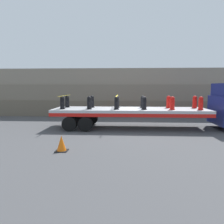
# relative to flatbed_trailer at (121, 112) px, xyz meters

# --- Properties ---
(ground_plane) EXTENTS (120.00, 120.00, 0.00)m
(ground_plane) POSITION_rel_flatbed_trailer_xyz_m (0.52, 0.00, -0.99)
(ground_plane) COLOR #474749
(rock_cliff) EXTENTS (60.00, 3.30, 4.05)m
(rock_cliff) POSITION_rel_flatbed_trailer_xyz_m (0.52, 6.46, 1.04)
(rock_cliff) COLOR #665B4C
(rock_cliff) RESTS_ON ground_plane
(flatbed_trailer) EXTENTS (9.22, 2.59, 1.20)m
(flatbed_trailer) POSITION_rel_flatbed_trailer_xyz_m (0.00, 0.00, 0.00)
(flatbed_trailer) COLOR #B2B2B7
(flatbed_trailer) RESTS_ON ground_plane
(fire_hydrant_black_near_0) EXTENTS (0.33, 0.52, 0.77)m
(fire_hydrant_black_near_0) POSITION_rel_flatbed_trailer_xyz_m (-3.49, -0.55, 0.58)
(fire_hydrant_black_near_0) COLOR black
(fire_hydrant_black_near_0) RESTS_ON flatbed_trailer
(fire_hydrant_black_far_0) EXTENTS (0.33, 0.52, 0.77)m
(fire_hydrant_black_far_0) POSITION_rel_flatbed_trailer_xyz_m (-3.49, 0.55, 0.58)
(fire_hydrant_black_far_0) COLOR black
(fire_hydrant_black_far_0) RESTS_ON flatbed_trailer
(fire_hydrant_black_near_1) EXTENTS (0.33, 0.52, 0.77)m
(fire_hydrant_black_near_1) POSITION_rel_flatbed_trailer_xyz_m (-1.89, -0.55, 0.58)
(fire_hydrant_black_near_1) COLOR black
(fire_hydrant_black_near_1) RESTS_ON flatbed_trailer
(fire_hydrant_black_far_1) EXTENTS (0.33, 0.52, 0.77)m
(fire_hydrant_black_far_1) POSITION_rel_flatbed_trailer_xyz_m (-1.89, 0.55, 0.58)
(fire_hydrant_black_far_1) COLOR black
(fire_hydrant_black_far_1) RESTS_ON flatbed_trailer
(fire_hydrant_black_near_2) EXTENTS (0.33, 0.52, 0.77)m
(fire_hydrant_black_near_2) POSITION_rel_flatbed_trailer_xyz_m (-0.28, -0.55, 0.58)
(fire_hydrant_black_near_2) COLOR black
(fire_hydrant_black_near_2) RESTS_ON flatbed_trailer
(fire_hydrant_black_far_2) EXTENTS (0.33, 0.52, 0.77)m
(fire_hydrant_black_far_2) POSITION_rel_flatbed_trailer_xyz_m (-0.28, 0.55, 0.58)
(fire_hydrant_black_far_2) COLOR black
(fire_hydrant_black_far_2) RESTS_ON flatbed_trailer
(fire_hydrant_black_near_3) EXTENTS (0.33, 0.52, 0.77)m
(fire_hydrant_black_near_3) POSITION_rel_flatbed_trailer_xyz_m (1.32, -0.55, 0.58)
(fire_hydrant_black_near_3) COLOR black
(fire_hydrant_black_near_3) RESTS_ON flatbed_trailer
(fire_hydrant_black_far_3) EXTENTS (0.33, 0.52, 0.77)m
(fire_hydrant_black_far_3) POSITION_rel_flatbed_trailer_xyz_m (1.32, 0.55, 0.58)
(fire_hydrant_black_far_3) COLOR black
(fire_hydrant_black_far_3) RESTS_ON flatbed_trailer
(fire_hydrant_red_near_4) EXTENTS (0.33, 0.52, 0.77)m
(fire_hydrant_red_near_4) POSITION_rel_flatbed_trailer_xyz_m (2.93, -0.55, 0.58)
(fire_hydrant_red_near_4) COLOR red
(fire_hydrant_red_near_4) RESTS_ON flatbed_trailer
(fire_hydrant_red_far_4) EXTENTS (0.33, 0.52, 0.77)m
(fire_hydrant_red_far_4) POSITION_rel_flatbed_trailer_xyz_m (2.93, 0.55, 0.58)
(fire_hydrant_red_far_4) COLOR red
(fire_hydrant_red_far_4) RESTS_ON flatbed_trailer
(fire_hydrant_red_near_5) EXTENTS (0.33, 0.52, 0.77)m
(fire_hydrant_red_near_5) POSITION_rel_flatbed_trailer_xyz_m (4.53, -0.55, 0.58)
(fire_hydrant_red_near_5) COLOR red
(fire_hydrant_red_near_5) RESTS_ON flatbed_trailer
(fire_hydrant_red_far_5) EXTENTS (0.33, 0.52, 0.77)m
(fire_hydrant_red_far_5) POSITION_rel_flatbed_trailer_xyz_m (4.53, 0.55, 0.58)
(fire_hydrant_red_far_5) COLOR red
(fire_hydrant_red_far_5) RESTS_ON flatbed_trailer
(cargo_strap_rear) EXTENTS (0.05, 2.69, 0.01)m
(cargo_strap_rear) POSITION_rel_flatbed_trailer_xyz_m (-3.49, 0.00, 0.99)
(cargo_strap_rear) COLOR yellow
(cargo_strap_rear) RESTS_ON fire_hydrant_black_near_0
(cargo_strap_middle) EXTENTS (0.05, 2.69, 0.01)m
(cargo_strap_middle) POSITION_rel_flatbed_trailer_xyz_m (-0.28, 0.00, 0.99)
(cargo_strap_middle) COLOR yellow
(cargo_strap_middle) RESTS_ON fire_hydrant_black_near_2
(traffic_cone) EXTENTS (0.48, 0.48, 0.62)m
(traffic_cone) POSITION_rel_flatbed_trailer_xyz_m (-2.28, -4.97, -0.69)
(traffic_cone) COLOR black
(traffic_cone) RESTS_ON ground_plane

